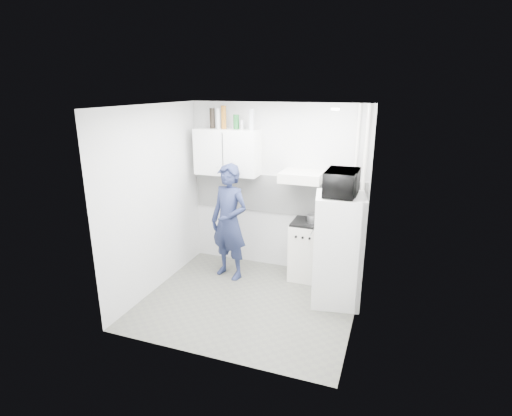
% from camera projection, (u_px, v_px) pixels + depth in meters
% --- Properties ---
extents(floor, '(2.80, 2.80, 0.00)m').
position_uv_depth(floor, '(249.00, 301.00, 5.47)').
color(floor, '#52534C').
rests_on(floor, ground).
extents(ceiling, '(2.80, 2.80, 0.00)m').
position_uv_depth(ceiling, '(248.00, 106.00, 4.70)').
color(ceiling, white).
rests_on(ceiling, wall_back).
extents(wall_back, '(2.80, 0.00, 2.80)m').
position_uv_depth(wall_back, '(277.00, 188.00, 6.21)').
color(wall_back, silver).
rests_on(wall_back, floor).
extents(wall_left, '(0.00, 2.60, 2.60)m').
position_uv_depth(wall_left, '(154.00, 200.00, 5.54)').
color(wall_left, silver).
rests_on(wall_left, floor).
extents(wall_right, '(0.00, 2.60, 2.60)m').
position_uv_depth(wall_right, '(361.00, 223.00, 4.63)').
color(wall_right, silver).
rests_on(wall_right, floor).
extents(person, '(0.73, 0.58, 1.75)m').
position_uv_depth(person, '(229.00, 222.00, 5.96)').
color(person, '#1C2443').
rests_on(person, floor).
extents(stove, '(0.55, 0.55, 0.87)m').
position_uv_depth(stove, '(310.00, 251.00, 6.04)').
color(stove, silver).
rests_on(stove, floor).
extents(fridge, '(0.72, 0.72, 1.50)m').
position_uv_depth(fridge, '(338.00, 250.00, 5.27)').
color(fridge, white).
rests_on(fridge, floor).
extents(stove_top, '(0.52, 0.52, 0.03)m').
position_uv_depth(stove_top, '(311.00, 222.00, 5.91)').
color(stove_top, black).
rests_on(stove_top, stove).
extents(saucepan, '(0.20, 0.20, 0.11)m').
position_uv_depth(saucepan, '(314.00, 218.00, 5.87)').
color(saucepan, silver).
rests_on(saucepan, stove_top).
extents(microwave, '(0.58, 0.40, 0.32)m').
position_uv_depth(microwave, '(342.00, 183.00, 5.00)').
color(microwave, black).
rests_on(microwave, fridge).
extents(bottle_b, '(0.08, 0.08, 0.30)m').
position_uv_depth(bottle_b, '(212.00, 118.00, 6.06)').
color(bottle_b, black).
rests_on(bottle_b, upper_cabinet).
extents(bottle_c, '(0.07, 0.07, 0.30)m').
position_uv_depth(bottle_c, '(218.00, 119.00, 6.03)').
color(bottle_c, '#B2B7BC').
rests_on(bottle_c, upper_cabinet).
extents(bottle_d, '(0.08, 0.08, 0.34)m').
position_uv_depth(bottle_d, '(224.00, 117.00, 6.00)').
color(bottle_d, brown).
rests_on(bottle_d, upper_cabinet).
extents(canister_a, '(0.09, 0.09, 0.22)m').
position_uv_depth(canister_a, '(236.00, 122.00, 5.95)').
color(canister_a, '#144C1E').
rests_on(canister_a, upper_cabinet).
extents(canister_b, '(0.07, 0.07, 0.14)m').
position_uv_depth(canister_b, '(241.00, 125.00, 5.93)').
color(canister_b, silver).
rests_on(canister_b, upper_cabinet).
extents(bottle_e, '(0.08, 0.08, 0.30)m').
position_uv_depth(bottle_e, '(251.00, 119.00, 5.86)').
color(bottle_e, '#B2B7BC').
rests_on(bottle_e, upper_cabinet).
extents(upper_cabinet, '(1.00, 0.35, 0.70)m').
position_uv_depth(upper_cabinet, '(227.00, 152.00, 6.13)').
color(upper_cabinet, white).
rests_on(upper_cabinet, wall_back).
extents(range_hood, '(0.60, 0.50, 0.14)m').
position_uv_depth(range_hood, '(302.00, 177.00, 5.76)').
color(range_hood, silver).
rests_on(range_hood, wall_back).
extents(backsplash, '(2.74, 0.03, 0.60)m').
position_uv_depth(backsplash, '(276.00, 195.00, 6.22)').
color(backsplash, white).
rests_on(backsplash, wall_back).
extents(pipe_a, '(0.05, 0.05, 2.60)m').
position_uv_depth(pipe_a, '(362.00, 197.00, 5.71)').
color(pipe_a, silver).
rests_on(pipe_a, floor).
extents(pipe_b, '(0.04, 0.04, 2.60)m').
position_uv_depth(pipe_b, '(353.00, 196.00, 5.75)').
color(pipe_b, silver).
rests_on(pipe_b, floor).
extents(ceiling_spot_fixture, '(0.10, 0.10, 0.02)m').
position_uv_depth(ceiling_spot_fixture, '(335.00, 109.00, 4.57)').
color(ceiling_spot_fixture, white).
rests_on(ceiling_spot_fixture, ceiling).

